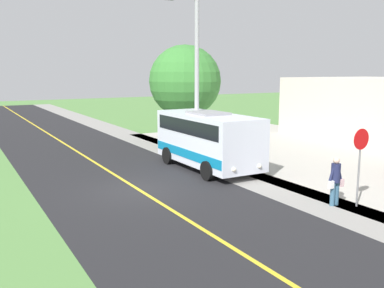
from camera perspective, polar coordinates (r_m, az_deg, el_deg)
ground_plane at (r=18.11m, az=-7.09°, el=-6.08°), size 120.00×120.00×0.00m
road_surface at (r=18.11m, az=-7.09°, el=-6.06°), size 8.00×100.00×0.01m
sidewalk at (r=20.58m, az=6.45°, el=-4.13°), size 2.40×100.00×0.01m
road_centre_line at (r=18.11m, az=-7.09°, el=-6.05°), size 0.16×100.00×0.00m
shuttle_bus_front at (r=21.49m, az=2.13°, el=0.84°), size 2.77×6.64×2.90m
pedestrian_with_bags at (r=16.57m, az=18.54°, el=-4.50°), size 0.72×0.34×1.81m
stop_sign at (r=16.50m, az=21.47°, el=-1.24°), size 0.76×0.07×2.88m
street_light_pole at (r=23.01m, az=0.40°, el=9.42°), size 1.97×0.24×8.75m
tree_curbside at (r=29.26m, az=-0.95°, el=8.34°), size 4.87×4.87×6.65m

